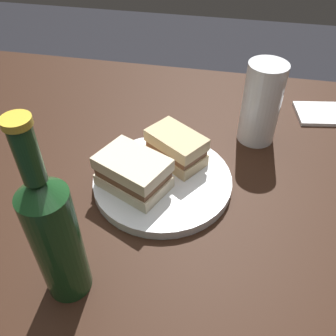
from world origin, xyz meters
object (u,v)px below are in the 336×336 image
at_px(plate, 163,181).
at_px(pint_glass, 260,108).
at_px(sandwich_half_right, 133,173).
at_px(sandwich_half_left, 174,147).
at_px(cider_bottle, 55,235).
at_px(napkin, 321,114).

relative_size(plate, pint_glass, 1.49).
bearing_deg(sandwich_half_right, sandwich_half_left, -124.23).
height_order(sandwich_half_right, cider_bottle, cider_bottle).
distance_m(plate, napkin, 0.42).
distance_m(sandwich_half_left, napkin, 0.38).
relative_size(plate, sandwich_half_right, 1.79).
relative_size(plate, sandwich_half_left, 2.02).
xyz_separation_m(sandwich_half_right, napkin, (-0.35, -0.32, -0.04)).
bearing_deg(sandwich_half_right, napkin, -137.81).
relative_size(sandwich_half_left, napkin, 1.12).
relative_size(sandwich_half_right, pint_glass, 0.83).
xyz_separation_m(pint_glass, napkin, (-0.15, -0.11, -0.07)).
bearing_deg(sandwich_half_right, plate, -146.30).
height_order(plate, pint_glass, pint_glass).
height_order(sandwich_half_right, napkin, sandwich_half_right).
bearing_deg(napkin, sandwich_half_right, 42.19).
height_order(pint_glass, napkin, pint_glass).
relative_size(sandwich_half_left, cider_bottle, 0.44).
bearing_deg(plate, cider_bottle, 68.57).
height_order(plate, sandwich_half_left, sandwich_half_left).
bearing_deg(sandwich_half_left, napkin, -141.31).
xyz_separation_m(plate, sandwich_half_left, (-0.01, -0.05, 0.04)).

